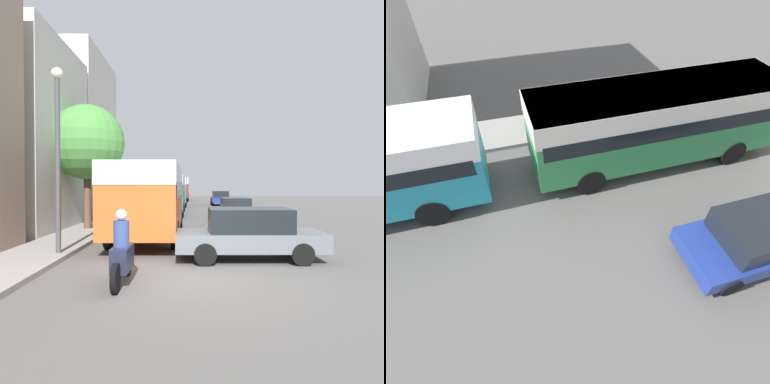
{
  "view_description": "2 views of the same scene",
  "coord_description": "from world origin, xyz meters",
  "views": [
    {
      "loc": [
        -0.24,
        -8.79,
        2.31
      ],
      "look_at": [
        -0.06,
        27.71,
        1.48
      ],
      "focal_mm": 35.0,
      "sensor_mm": 36.0,
      "label": 1
    },
    {
      "loc": [
        6.21,
        24.84,
        7.49
      ],
      "look_at": [
        -0.03,
        26.7,
        0.85
      ],
      "focal_mm": 28.0,
      "sensor_mm": 36.0,
      "label": 2
    }
  ],
  "objects": [
    {
      "name": "car_crossing",
      "position": [
        2.96,
        30.86,
        0.78
      ],
      "size": [
        1.94,
        4.02,
        1.51
      ],
      "color": "navy",
      "rests_on": "ground_plane"
    },
    {
      "name": "bus_third_in_line",
      "position": [
        -1.85,
        30.15,
        1.91
      ],
      "size": [
        2.52,
        9.07,
        2.93
      ],
      "color": "#2D8447",
      "rests_on": "ground_plane"
    },
    {
      "name": "pedestrian_near_curb",
      "position": [
        -5.28,
        25.98,
        0.96
      ],
      "size": [
        0.33,
        0.33,
        1.57
      ],
      "color": "#232838",
      "rests_on": "sidewalk"
    }
  ]
}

